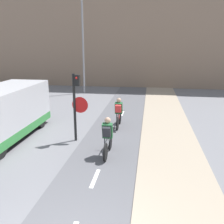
{
  "coord_description": "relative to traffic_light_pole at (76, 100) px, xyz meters",
  "views": [
    {
      "loc": [
        1.55,
        -3.66,
        4.0
      ],
      "look_at": [
        0.0,
        6.42,
        1.2
      ],
      "focal_mm": 40.0,
      "sensor_mm": 36.0,
      "label": 1
    }
  ],
  "objects": [
    {
      "name": "cyclist_far",
      "position": [
        1.5,
        2.04,
        -1.07
      ],
      "size": [
        0.46,
        1.59,
        1.46
      ],
      "color": "black",
      "rests_on": "ground_plane"
    },
    {
      "name": "building_row_background",
      "position": [
        1.41,
        16.31,
        3.19
      ],
      "size": [
        60.0,
        5.2,
        9.91
      ],
      "color": "#89705B",
      "rests_on": "ground_plane"
    },
    {
      "name": "van",
      "position": [
        -3.16,
        -0.35,
        -0.68
      ],
      "size": [
        1.99,
        5.4,
        2.22
      ],
      "color": "#B7B7BC",
      "rests_on": "ground_plane"
    },
    {
      "name": "cyclist_near",
      "position": [
        1.51,
        -1.27,
        -1.07
      ],
      "size": [
        0.46,
        1.64,
        1.46
      ],
      "color": "black",
      "rests_on": "ground_plane"
    },
    {
      "name": "traffic_light_pole",
      "position": [
        0.0,
        0.0,
        0.0
      ],
      "size": [
        0.67,
        0.25,
        2.85
      ],
      "color": "black",
      "rests_on": "ground_plane"
    },
    {
      "name": "street_lamp_far",
      "position": [
        -2.47,
        10.42,
        2.78
      ],
      "size": [
        0.36,
        0.36,
        7.55
      ],
      "color": "gray",
      "rests_on": "ground_plane"
    }
  ]
}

